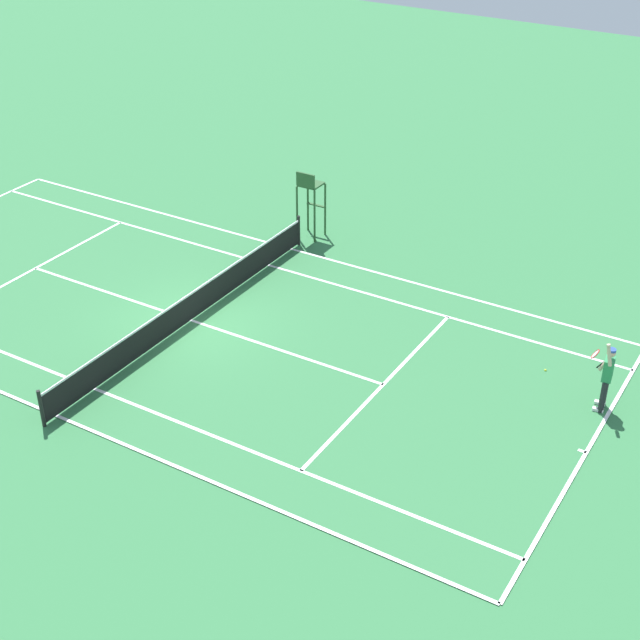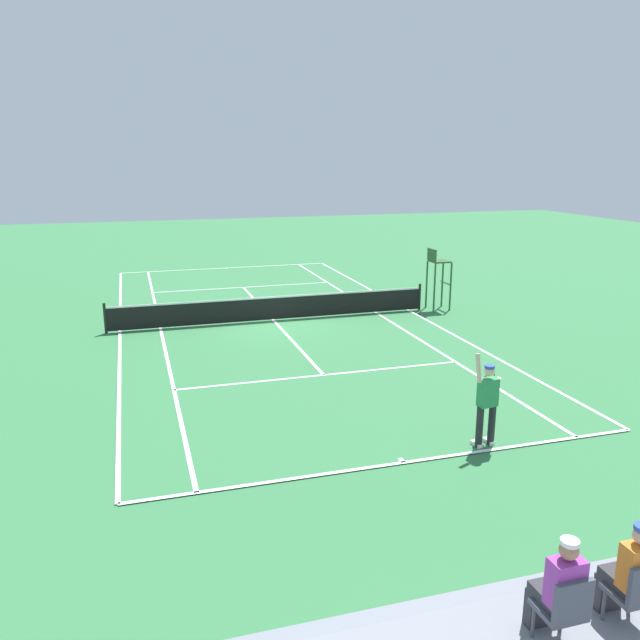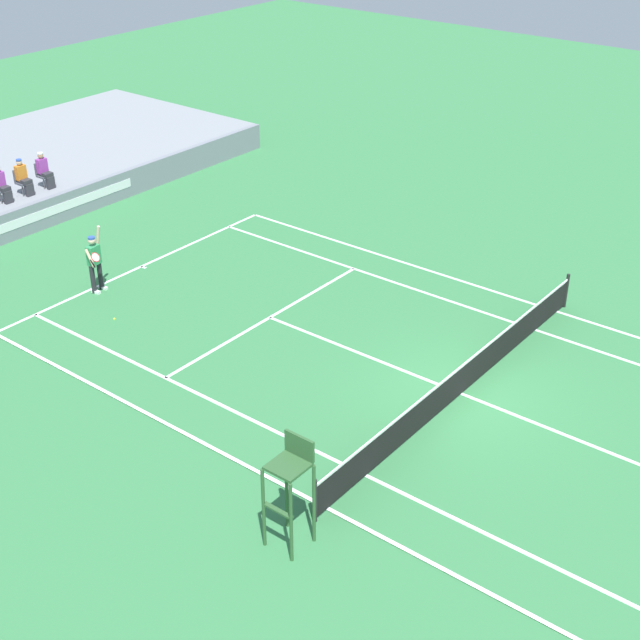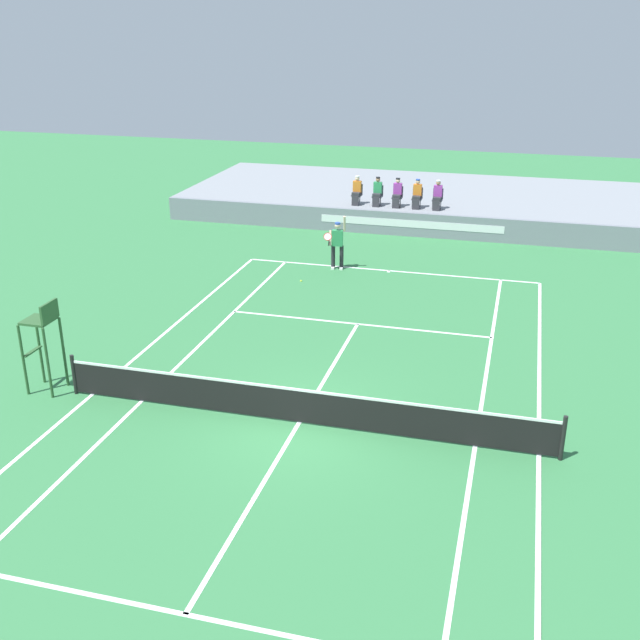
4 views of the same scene
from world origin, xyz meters
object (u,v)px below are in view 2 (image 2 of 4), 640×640
at_px(spectator_seated_3, 630,576).
at_px(tennis_ball, 478,409).
at_px(spectator_seated_4, 559,591).
at_px(tennis_player, 487,402).
at_px(umpire_chair, 438,271).

bearing_deg(spectator_seated_3, tennis_ball, -110.19).
relative_size(spectator_seated_4, tennis_ball, 18.60).
bearing_deg(tennis_player, tennis_ball, -116.68).
xyz_separation_m(tennis_ball, umpire_chair, (-3.82, -9.86, 1.52)).
xyz_separation_m(spectator_seated_4, tennis_player, (-2.95, -6.25, -0.65)).
relative_size(spectator_seated_4, umpire_chair, 0.52).
xyz_separation_m(tennis_player, umpire_chair, (-4.71, -11.64, 0.56)).
xyz_separation_m(spectator_seated_3, umpire_chair, (-6.77, -17.89, -0.09)).
height_order(tennis_ball, umpire_chair, umpire_chair).
bearing_deg(tennis_ball, tennis_player, 63.32).
distance_m(spectator_seated_3, umpire_chair, 19.13).
relative_size(spectator_seated_3, spectator_seated_4, 1.00).
bearing_deg(tennis_player, spectator_seated_4, 64.70).
xyz_separation_m(spectator_seated_3, tennis_ball, (-2.95, -8.03, -1.61)).
distance_m(spectator_seated_3, tennis_ball, 8.71).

